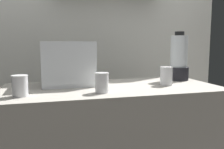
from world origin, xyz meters
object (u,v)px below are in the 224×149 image
carrot_display_bin (69,72)px  blender_pitcher (179,60)px  juice_cup_orange_far_left (20,87)px  juice_cup_beet_middle (166,77)px  juice_cup_beet_left (102,84)px

carrot_display_bin → blender_pitcher: bearing=0.9°
carrot_display_bin → blender_pitcher: 0.83m
blender_pitcher → juice_cup_orange_far_left: (-1.12, -0.30, -0.11)m
juice_cup_orange_far_left → juice_cup_beet_middle: 0.92m
juice_cup_beet_middle → juice_cup_beet_left: bearing=-164.8°
juice_cup_orange_far_left → juice_cup_beet_left: 0.44m
blender_pitcher → juice_cup_beet_middle: 0.29m
carrot_display_bin → juice_cup_beet_left: bearing=-63.1°
blender_pitcher → juice_cup_orange_far_left: size_ratio=3.24×
juice_cup_beet_left → juice_cup_beet_middle: juice_cup_beet_middle is taller
carrot_display_bin → blender_pitcher: (0.83, 0.01, 0.06)m
carrot_display_bin → juice_cup_orange_far_left: carrot_display_bin is taller
juice_cup_beet_middle → carrot_display_bin: bearing=164.4°
carrot_display_bin → juice_cup_beet_left: carrot_display_bin is taller
carrot_display_bin → juice_cup_beet_middle: carrot_display_bin is taller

